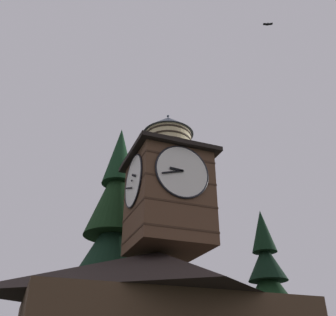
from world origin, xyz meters
name	(u,v)px	position (x,y,z in m)	size (l,w,h in m)	color
clock_tower	(168,185)	(1.55, -1.42, 10.75)	(4.55, 4.55, 8.27)	brown
pine_tree_behind	(112,269)	(3.28, -5.85, 7.06)	(7.10, 7.10, 16.63)	#473323
moon	(211,284)	(-14.37, -27.49, 10.91)	(2.19, 2.19, 2.19)	silver
flying_bird_high	(268,24)	(-3.03, 3.32, 20.08)	(0.58, 0.36, 0.12)	black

